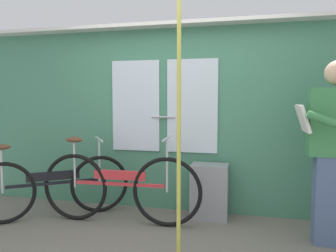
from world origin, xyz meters
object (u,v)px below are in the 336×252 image
at_px(bicycle_near_door, 119,187).
at_px(passenger_reading_newspaper, 333,149).
at_px(bicycle_leaning_behind, 53,186).
at_px(trash_bin_by_wall, 209,191).
at_px(handrail_pole, 179,130).

xyz_separation_m(bicycle_near_door, passenger_reading_newspaper, (2.10, -0.03, 0.50)).
bearing_deg(bicycle_near_door, bicycle_leaning_behind, 179.22).
distance_m(passenger_reading_newspaper, trash_bin_by_wall, 1.37).
relative_size(bicycle_leaning_behind, handrail_pole, 0.66).
height_order(bicycle_near_door, bicycle_leaning_behind, bicycle_near_door).
xyz_separation_m(bicycle_near_door, trash_bin_by_wall, (0.94, 0.39, -0.09)).
height_order(bicycle_leaning_behind, trash_bin_by_wall, bicycle_leaning_behind).
height_order(bicycle_leaning_behind, passenger_reading_newspaper, passenger_reading_newspaper).
relative_size(bicycle_near_door, bicycle_leaning_behind, 1.24).
xyz_separation_m(bicycle_leaning_behind, passenger_reading_newspaper, (2.90, -0.01, 0.53)).
height_order(trash_bin_by_wall, handrail_pole, handrail_pole).
distance_m(bicycle_near_door, trash_bin_by_wall, 1.02).
bearing_deg(passenger_reading_newspaper, bicycle_near_door, -1.11).
distance_m(bicycle_leaning_behind, passenger_reading_newspaper, 2.94).
height_order(passenger_reading_newspaper, trash_bin_by_wall, passenger_reading_newspaper).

